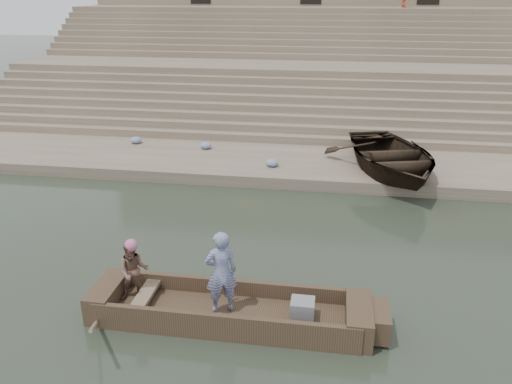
% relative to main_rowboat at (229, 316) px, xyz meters
% --- Properties ---
extents(ground, '(120.00, 120.00, 0.00)m').
position_rel_main_rowboat_xyz_m(ground, '(2.01, 1.25, -0.11)').
color(ground, '#273125').
rests_on(ground, ground).
extents(lower_landing, '(32.00, 4.00, 0.40)m').
position_rel_main_rowboat_xyz_m(lower_landing, '(2.01, 9.25, 0.09)').
color(lower_landing, gray).
rests_on(lower_landing, ground).
extents(mid_landing, '(32.00, 3.00, 2.80)m').
position_rel_main_rowboat_xyz_m(mid_landing, '(2.01, 16.75, 1.29)').
color(mid_landing, gray).
rests_on(mid_landing, ground).
extents(upper_landing, '(32.00, 3.00, 5.20)m').
position_rel_main_rowboat_xyz_m(upper_landing, '(2.01, 23.75, 2.49)').
color(upper_landing, gray).
rests_on(upper_landing, ground).
extents(ghat_steps, '(32.00, 11.00, 5.20)m').
position_rel_main_rowboat_xyz_m(ghat_steps, '(2.01, 18.44, 1.69)').
color(ghat_steps, gray).
rests_on(ghat_steps, ground).
extents(main_rowboat, '(5.00, 1.30, 0.22)m').
position_rel_main_rowboat_xyz_m(main_rowboat, '(0.00, 0.00, 0.00)').
color(main_rowboat, brown).
rests_on(main_rowboat, ground).
extents(rowboat_trim, '(6.04, 2.63, 1.97)m').
position_rel_main_rowboat_xyz_m(rowboat_trim, '(0.21, -0.01, 0.20)').
color(rowboat_trim, brown).
rests_on(rowboat_trim, ground).
extents(standing_man, '(0.75, 0.64, 1.74)m').
position_rel_main_rowboat_xyz_m(standing_man, '(-0.14, 0.02, 0.98)').
color(standing_man, navy).
rests_on(standing_man, main_rowboat).
extents(rowing_man, '(0.75, 0.67, 1.30)m').
position_rel_main_rowboat_xyz_m(rowing_man, '(-2.00, 0.15, 0.76)').
color(rowing_man, '#236952').
rests_on(rowing_man, main_rowboat).
extents(television, '(0.46, 0.42, 0.40)m').
position_rel_main_rowboat_xyz_m(television, '(1.45, -0.00, 0.31)').
color(television, slate).
rests_on(television, main_rowboat).
extents(beached_rowboat, '(5.05, 6.11, 1.10)m').
position_rel_main_rowboat_xyz_m(beached_rowboat, '(3.84, 8.57, 0.84)').
color(beached_rowboat, '#2D2116').
rests_on(beached_rowboat, lower_landing).
extents(cloth_bundles, '(16.27, 2.43, 0.26)m').
position_rel_main_rowboat_xyz_m(cloth_bundles, '(2.05, 9.58, 0.42)').
color(cloth_bundles, '#3F5999').
rests_on(cloth_bundles, lower_landing).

